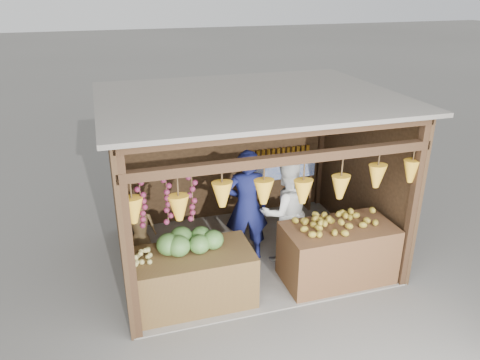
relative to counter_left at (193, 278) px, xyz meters
name	(u,v)px	position (x,y,z in m)	size (l,w,h in m)	color
ground	(248,254)	(1.11, 0.96, -0.40)	(80.00, 80.00, 0.00)	#514F49
stall_structure	(248,162)	(1.08, 0.92, 1.27)	(4.30, 3.30, 2.66)	slate
back_shelf	(281,171)	(2.16, 2.24, 0.48)	(1.25, 0.32, 1.32)	#382314
counter_left	(193,278)	(0.00, 0.00, 0.00)	(1.65, 0.85, 0.79)	#51361B
counter_right	(337,253)	(2.17, -0.07, 0.05)	(1.62, 0.85, 0.89)	#51341B
stool	(143,263)	(-0.60, 0.96, -0.24)	(0.32, 0.32, 0.30)	black
man_standing	(247,206)	(1.06, 0.88, 0.54)	(0.68, 0.45, 1.87)	#14194C
woman_standing	(285,212)	(1.62, 0.67, 0.46)	(0.84, 0.65, 1.72)	silver
vendor_seated	(140,227)	(-0.60, 0.96, 0.39)	(0.47, 0.31, 0.96)	brown
melon_pile	(188,240)	(-0.03, 0.09, 0.56)	(1.00, 0.50, 0.32)	#184312
tanfruit_pile	(142,258)	(-0.67, -0.01, 0.46)	(0.34, 0.40, 0.13)	#978D45
mango_pile	(341,220)	(2.18, -0.06, 0.61)	(1.40, 0.64, 0.22)	#C27219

